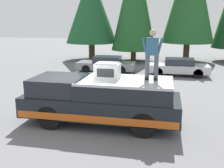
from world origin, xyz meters
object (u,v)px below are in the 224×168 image
object	(u,v)px
person_on_truck_bed	(152,53)
parked_car_grey	(106,64)
pickup_truck	(101,100)
compressor_unit	(107,71)
parked_car_silver	(178,67)

from	to	relation	value
person_on_truck_bed	parked_car_grey	bearing A→B (deg)	22.05
pickup_truck	person_on_truck_bed	xyz separation A→B (m)	(0.19, -1.73, 1.68)
pickup_truck	compressor_unit	world-z (taller)	compressor_unit
person_on_truck_bed	parked_car_grey	world-z (taller)	person_on_truck_bed
parked_car_grey	parked_car_silver	bearing A→B (deg)	-90.89
compressor_unit	parked_car_grey	xyz separation A→B (m)	(9.31, 2.21, -1.35)
compressor_unit	parked_car_silver	xyz separation A→B (m)	(9.23, -2.80, -1.35)
parked_car_silver	parked_car_grey	bearing A→B (deg)	89.11
person_on_truck_bed	parked_car_grey	size ratio (longest dim) A/B	0.41
person_on_truck_bed	compressor_unit	bearing A→B (deg)	95.42
pickup_truck	compressor_unit	distance (m)	1.08
person_on_truck_bed	parked_car_silver	size ratio (longest dim) A/B	0.41
parked_car_silver	parked_car_grey	world-z (taller)	same
pickup_truck	person_on_truck_bed	distance (m)	2.42
parked_car_grey	person_on_truck_bed	bearing A→B (deg)	-157.95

